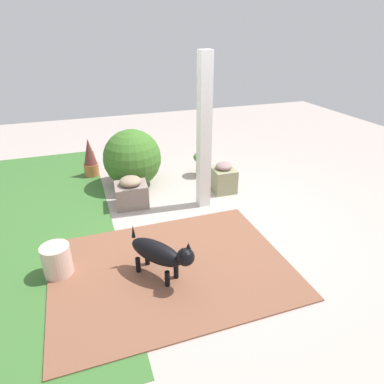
{
  "coord_description": "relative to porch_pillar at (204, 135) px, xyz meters",
  "views": [
    {
      "loc": [
        -3.57,
        1.27,
        2.27
      ],
      "look_at": [
        -0.03,
        0.03,
        0.42
      ],
      "focal_mm": 31.71,
      "sensor_mm": 36.0,
      "label": 1
    }
  ],
  "objects": [
    {
      "name": "terracotta_pot_spiky",
      "position": [
        1.57,
        1.39,
        -0.71
      ],
      "size": [
        0.24,
        0.24,
        0.64
      ],
      "color": "#BA6D3D",
      "rests_on": "ground"
    },
    {
      "name": "dog",
      "position": [
        -1.31,
        0.95,
        -0.71
      ],
      "size": [
        0.67,
        0.55,
        0.51
      ],
      "color": "black",
      "rests_on": "ground"
    },
    {
      "name": "ground_plane",
      "position": [
        -0.36,
        0.27,
        -1.01
      ],
      "size": [
        12.0,
        12.0,
        0.0
      ],
      "primitive_type": "plane",
      "color": "#B2A49B"
    },
    {
      "name": "round_shrub",
      "position": [
        0.97,
        0.79,
        -0.57
      ],
      "size": [
        0.88,
        0.88,
        0.88
      ],
      "primitive_type": "sphere",
      "color": "#3D6F27",
      "rests_on": "ground"
    },
    {
      "name": "porch_pillar",
      "position": [
        0.0,
        0.0,
        0.0
      ],
      "size": [
        0.15,
        0.15,
        2.02
      ],
      "primitive_type": "cube",
      "color": "white",
      "rests_on": "ground"
    },
    {
      "name": "terracotta_pot_broad",
      "position": [
        0.97,
        -0.36,
        -0.77
      ],
      "size": [
        0.3,
        0.3,
        0.41
      ],
      "color": "#AC4D2D",
      "rests_on": "ground"
    },
    {
      "name": "ceramic_urn",
      "position": [
        -0.92,
        1.91,
        -0.84
      ],
      "size": [
        0.28,
        0.28,
        0.33
      ],
      "primitive_type": "cylinder",
      "color": "beige",
      "rests_on": "ground"
    },
    {
      "name": "stone_planter_mid",
      "position": [
        0.31,
        0.94,
        -0.82
      ],
      "size": [
        0.43,
        0.47,
        0.43
      ],
      "color": "gray",
      "rests_on": "ground"
    },
    {
      "name": "stone_planter_nearest",
      "position": [
        0.31,
        -0.44,
        -0.8
      ],
      "size": [
        0.38,
        0.33,
        0.45
      ],
      "color": "gray",
      "rests_on": "ground"
    },
    {
      "name": "brick_path",
      "position": [
        -1.22,
        0.82,
        -1.0
      ],
      "size": [
        1.8,
        2.4,
        0.02
      ],
      "primitive_type": "cube",
      "color": "brown",
      "rests_on": "ground"
    }
  ]
}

